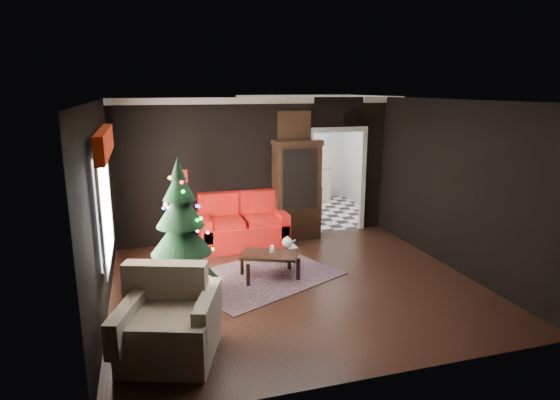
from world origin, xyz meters
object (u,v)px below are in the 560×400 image
object	(u,v)px
curio_cabinet	(297,192)
teapot	(287,242)
coffee_table	(270,265)
armchair	(169,319)
kitchen_table	(303,202)
wall_clock	(350,118)
loveseat	(243,221)
christmas_tree	(181,231)
floor_lamp	(182,213)

from	to	relation	value
curio_cabinet	teapot	size ratio (longest dim) A/B	9.64
coffee_table	armchair	bearing A→B (deg)	-131.63
kitchen_table	curio_cabinet	bearing A→B (deg)	-114.44
kitchen_table	teapot	bearing A→B (deg)	-113.78
curio_cabinet	kitchen_table	bearing A→B (deg)	65.56
coffee_table	wall_clock	distance (m)	3.75
kitchen_table	loveseat	bearing A→B (deg)	-137.49
loveseat	kitchen_table	size ratio (longest dim) A/B	2.27
curio_cabinet	kitchen_table	xyz separation A→B (m)	(0.65, 1.43, -0.57)
armchair	teapot	xyz separation A→B (m)	(2.03, 2.07, 0.04)
armchair	teapot	bearing A→B (deg)	64.85
coffee_table	kitchen_table	size ratio (longest dim) A/B	1.18
kitchen_table	coffee_table	bearing A→B (deg)	-117.60
armchair	coffee_table	xyz separation A→B (m)	(1.67, 1.88, -0.25)
christmas_tree	wall_clock	bearing A→B (deg)	34.35
floor_lamp	teapot	distance (m)	1.96
christmas_tree	kitchen_table	distance (m)	4.93
loveseat	teapot	distance (m)	1.52
teapot	loveseat	bearing A→B (deg)	106.52
christmas_tree	kitchen_table	world-z (taller)	christmas_tree
teapot	wall_clock	size ratio (longest dim) A/B	0.62
floor_lamp	teapot	xyz separation A→B (m)	(1.58, -1.11, -0.33)
christmas_tree	armchair	world-z (taller)	christmas_tree
curio_cabinet	christmas_tree	distance (m)	3.39
curio_cabinet	wall_clock	distance (m)	1.88
teapot	kitchen_table	world-z (taller)	kitchen_table
christmas_tree	armchair	xyz separation A→B (m)	(-0.28, -1.42, -0.59)
armchair	teapot	world-z (taller)	armchair
coffee_table	curio_cabinet	bearing A→B (deg)	60.10
floor_lamp	wall_clock	distance (m)	3.90
coffee_table	teapot	xyz separation A→B (m)	(0.35, 0.19, 0.29)
christmas_tree	teapot	distance (m)	1.94
christmas_tree	coffee_table	bearing A→B (deg)	18.38
armchair	coffee_table	bearing A→B (deg)	67.61
floor_lamp	teapot	size ratio (longest dim) A/B	7.74
floor_lamp	christmas_tree	world-z (taller)	christmas_tree
teapot	wall_clock	bearing A→B (deg)	44.05
loveseat	floor_lamp	size ratio (longest dim) A/B	1.12
loveseat	christmas_tree	world-z (taller)	christmas_tree
armchair	wall_clock	size ratio (longest dim) A/B	3.30
coffee_table	kitchen_table	distance (m)	3.72
loveseat	kitchen_table	xyz separation A→B (m)	(1.80, 1.65, -0.12)
curio_cabinet	coffee_table	size ratio (longest dim) A/B	2.15
floor_lamp	kitchen_table	size ratio (longest dim) A/B	2.03
wall_clock	kitchen_table	world-z (taller)	wall_clock
curio_cabinet	floor_lamp	xyz separation A→B (m)	(-2.30, -0.57, -0.12)
loveseat	kitchen_table	world-z (taller)	loveseat
christmas_tree	floor_lamp	bearing A→B (deg)	84.65
wall_clock	floor_lamp	bearing A→B (deg)	-167.97
coffee_table	floor_lamp	bearing A→B (deg)	133.52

